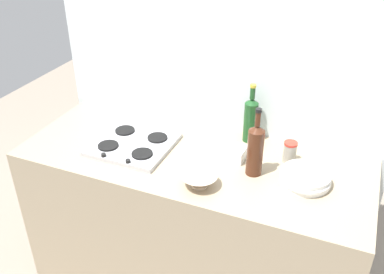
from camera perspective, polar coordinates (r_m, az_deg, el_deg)
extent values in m
cube|color=tan|center=(2.48, 0.00, -11.37)|extent=(1.80, 0.70, 0.90)
cube|color=silver|center=(2.38, 3.58, 8.12)|extent=(1.90, 0.06, 2.41)
cube|color=#B2B2B7|center=(2.31, -7.77, -0.96)|extent=(0.40, 0.38, 0.02)
cylinder|color=black|center=(2.29, -11.05, -1.12)|extent=(0.11, 0.11, 0.01)
cylinder|color=black|center=(2.20, -6.62, -2.21)|extent=(0.11, 0.11, 0.01)
cylinder|color=black|center=(2.41, -8.88, 0.86)|extent=(0.11, 0.11, 0.01)
cylinder|color=black|center=(2.32, -4.60, -0.09)|extent=(0.11, 0.11, 0.01)
cylinder|color=black|center=(2.21, -11.64, -2.35)|extent=(0.02, 0.02, 0.02)
cylinder|color=black|center=(2.14, -8.49, -3.17)|extent=(0.02, 0.02, 0.02)
cylinder|color=white|center=(2.09, 14.65, -5.83)|extent=(0.23, 0.23, 0.01)
cylinder|color=white|center=(2.08, 14.83, -5.58)|extent=(0.23, 0.23, 0.01)
cylinder|color=white|center=(2.07, 14.85, -5.37)|extent=(0.23, 0.23, 0.01)
cylinder|color=white|center=(2.07, 14.73, -4.99)|extent=(0.23, 0.23, 0.01)
cylinder|color=white|center=(2.06, 14.88, -4.76)|extent=(0.23, 0.23, 0.01)
cylinder|color=#472314|center=(2.05, 8.34, -2.05)|extent=(0.08, 0.08, 0.24)
cone|color=#472314|center=(1.98, 8.62, 1.15)|extent=(0.08, 0.08, 0.03)
cylinder|color=#472314|center=(1.96, 8.73, 2.39)|extent=(0.03, 0.03, 0.07)
cylinder|color=black|center=(1.94, 8.83, 3.51)|extent=(0.03, 0.03, 0.02)
cylinder|color=#19471E|center=(2.32, 7.73, 1.97)|extent=(0.07, 0.07, 0.22)
cone|color=#19471E|center=(2.26, 7.95, 4.74)|extent=(0.07, 0.07, 0.03)
cylinder|color=#19471E|center=(2.24, 8.03, 5.78)|extent=(0.03, 0.03, 0.07)
cylinder|color=gold|center=(2.22, 8.11, 6.72)|extent=(0.03, 0.03, 0.02)
cylinder|color=beige|center=(2.01, 0.94, -6.34)|extent=(0.08, 0.08, 0.01)
cone|color=beige|center=(1.99, 0.95, -5.63)|extent=(0.17, 0.17, 0.05)
cube|color=white|center=(2.20, 5.29, -2.05)|extent=(0.14, 0.11, 0.06)
cylinder|color=#9E998C|center=(2.21, 12.82, -2.06)|extent=(0.06, 0.06, 0.10)
cylinder|color=red|center=(2.18, 12.98, -0.84)|extent=(0.07, 0.07, 0.01)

